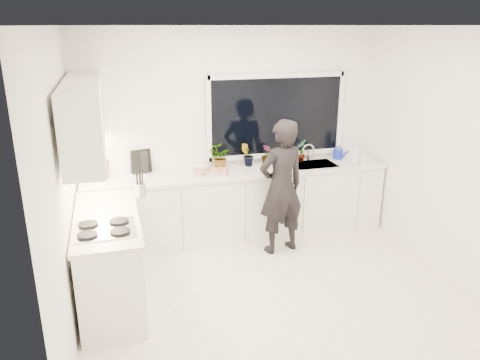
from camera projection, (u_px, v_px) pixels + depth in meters
name	position (u px, v px, depth m)	size (l,w,h in m)	color
floor	(276.00, 292.00, 5.00)	(4.00, 3.50, 0.02)	beige
wall_back	(233.00, 133.00, 6.18)	(4.00, 0.02, 2.70)	white
wall_left	(61.00, 189.00, 4.05)	(0.02, 3.50, 2.70)	white
wall_right	(452.00, 156.00, 5.09)	(0.02, 3.50, 2.70)	white
ceiling	(283.00, 24.00, 4.15)	(4.00, 3.50, 0.02)	white
window	(277.00, 116.00, 6.24)	(1.80, 0.02, 1.00)	black
base_cabinets_back	(239.00, 205.00, 6.18)	(3.92, 0.58, 0.88)	white
base_cabinets_left	(110.00, 259.00, 4.75)	(0.58, 1.60, 0.88)	white
countertop_back	(239.00, 172.00, 6.03)	(3.94, 0.62, 0.04)	silver
countertop_left	(106.00, 218.00, 4.60)	(0.62, 1.60, 0.04)	silver
upper_cabinets	(84.00, 116.00, 4.59)	(0.34, 2.10, 0.70)	white
sink	(314.00, 168.00, 6.32)	(0.58, 0.42, 0.14)	silver
faucet	(308.00, 153.00, 6.45)	(0.03, 0.03, 0.22)	silver
stovetop	(104.00, 229.00, 4.27)	(0.56, 0.48, 0.03)	black
person	(281.00, 187.00, 5.66)	(0.61, 0.40, 1.67)	black
pizza_tray	(210.00, 172.00, 5.90)	(0.45, 0.33, 0.03)	silver
pizza	(210.00, 171.00, 5.90)	(0.41, 0.29, 0.01)	red
watering_can	(338.00, 154.00, 6.54)	(0.14, 0.14, 0.13)	#1226B1
paper_towel_roll	(91.00, 170.00, 5.61)	(0.11, 0.11, 0.26)	silver
knife_block	(102.00, 170.00, 5.69)	(0.13, 0.10, 0.22)	olive
utensil_crock	(140.00, 190.00, 5.08)	(0.13, 0.13, 0.16)	silver
picture_frame_large	(139.00, 162.00, 5.89)	(0.22, 0.02, 0.28)	black
picture_frame_small	(141.00, 161.00, 5.89)	(0.25, 0.02, 0.30)	black
herb_plants	(243.00, 155.00, 6.16)	(1.41, 0.33, 0.31)	#26662D
soap_bottles	(357.00, 154.00, 6.27)	(0.27, 0.17, 0.30)	#D8BF66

